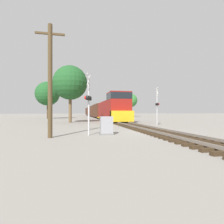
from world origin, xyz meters
TOP-DOWN VIEW (x-y plane):
  - ground_plane at (0.00, 0.00)m, footprint 400.00×400.00m
  - rail_track_bed at (0.00, -0.00)m, footprint 2.60×160.00m
  - freight_train at (0.00, 46.36)m, footprint 3.14×74.97m
  - crossing_signal_near at (-5.37, -0.75)m, footprint 0.57×1.01m
  - crossing_signal_far at (3.64, 7.04)m, footprint 0.50×1.01m
  - relay_cabinet at (-4.07, -0.71)m, footprint 0.95×0.70m
  - utility_pole at (-7.81, -1.53)m, footprint 1.80×0.28m
  - tree_far_right at (-7.17, 14.67)m, footprint 5.27×5.27m
  - tree_mid_background at (-13.33, 32.70)m, footprint 5.95×5.95m
  - tree_deep_background at (13.18, 48.39)m, footprint 5.02×5.02m

SIDE VIEW (x-z plane):
  - ground_plane at x=0.00m, z-range 0.00..0.00m
  - rail_track_bed at x=0.00m, z-range -0.02..0.29m
  - relay_cabinet at x=-4.07m, z-range -0.01..1.29m
  - freight_train at x=0.00m, z-range -0.32..4.28m
  - crossing_signal_near at x=-5.37m, z-range 0.34..4.62m
  - crossing_signal_far at x=3.64m, z-range 0.22..4.89m
  - utility_pole at x=-7.81m, z-range 0.13..7.29m
  - tree_deep_background at x=13.18m, z-range 1.70..10.17m
  - tree_far_right at x=-7.17m, z-range 1.74..10.56m
  - tree_mid_background at x=-13.33m, z-range 1.62..10.82m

